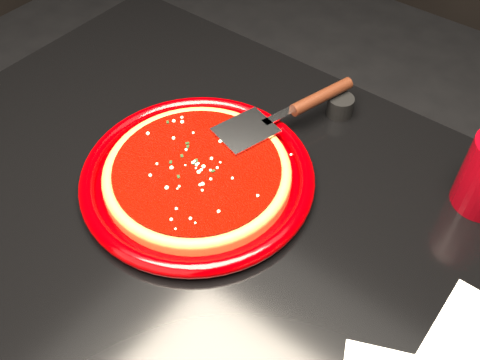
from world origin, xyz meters
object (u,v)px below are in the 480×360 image
at_px(pizza_server, 287,112).
at_px(plate, 198,176).
at_px(table, 240,345).
at_px(ramekin, 340,106).

bearing_deg(pizza_server, plate, -86.99).
height_order(plate, pizza_server, pizza_server).
xyz_separation_m(plate, pizza_server, (0.04, 0.18, 0.03)).
xyz_separation_m(table, ramekin, (-0.02, 0.31, 0.39)).
height_order(plate, ramekin, ramekin).
distance_m(table, ramekin, 0.50).
bearing_deg(ramekin, plate, -108.17).
relative_size(table, plate, 3.30).
bearing_deg(pizza_server, table, -55.43).
height_order(table, ramekin, ramekin).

